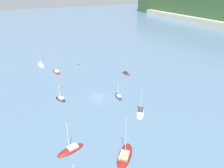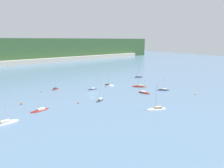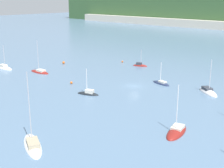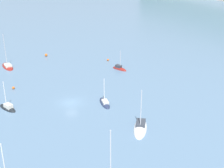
{
  "view_description": "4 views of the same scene",
  "coord_description": "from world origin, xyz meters",
  "px_view_note": "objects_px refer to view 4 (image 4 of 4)",
  "views": [
    {
      "loc": [
        62.65,
        -26.11,
        36.38
      ],
      "look_at": [
        -3.08,
        7.1,
        1.97
      ],
      "focal_mm": 35.0,
      "sensor_mm": 36.0,
      "label": 1
    },
    {
      "loc": [
        -46.16,
        -77.15,
        27.72
      ],
      "look_at": [
        16.0,
        3.63,
        1.89
      ],
      "focal_mm": 28.0,
      "sensor_mm": 36.0,
      "label": 2
    },
    {
      "loc": [
        46.08,
        -57.94,
        21.32
      ],
      "look_at": [
        1.09,
        -9.32,
        2.67
      ],
      "focal_mm": 50.0,
      "sensor_mm": 36.0,
      "label": 3
    },
    {
      "loc": [
        56.46,
        -20.02,
        29.31
      ],
      "look_at": [
        1.39,
        9.13,
        3.01
      ],
      "focal_mm": 50.0,
      "sensor_mm": 36.0,
      "label": 4
    }
  ],
  "objects_px": {
    "sailboat_8": "(140,128)",
    "mooring_buoy_4": "(46,55)",
    "sailboat_7": "(8,67)",
    "mooring_buoy_2": "(108,60)",
    "sailboat_1": "(8,108)",
    "sailboat_4": "(105,103)",
    "mooring_buoy_3": "(13,88)",
    "sailboat_6": "(119,69)"
  },
  "relations": [
    {
      "from": "sailboat_8",
      "to": "mooring_buoy_4",
      "type": "relative_size",
      "value": 10.36
    },
    {
      "from": "sailboat_1",
      "to": "sailboat_4",
      "type": "xyz_separation_m",
      "value": [
        7.15,
        18.51,
        -0.07
      ]
    },
    {
      "from": "sailboat_4",
      "to": "mooring_buoy_3",
      "type": "distance_m",
      "value": 22.73
    },
    {
      "from": "mooring_buoy_2",
      "to": "sailboat_7",
      "type": "bearing_deg",
      "value": -107.03
    },
    {
      "from": "sailboat_1",
      "to": "mooring_buoy_3",
      "type": "bearing_deg",
      "value": -39.06
    },
    {
      "from": "mooring_buoy_4",
      "to": "sailboat_4",
      "type": "bearing_deg",
      "value": 1.95
    },
    {
      "from": "sailboat_4",
      "to": "sailboat_6",
      "type": "distance_m",
      "value": 21.26
    },
    {
      "from": "sailboat_7",
      "to": "mooring_buoy_3",
      "type": "xyz_separation_m",
      "value": [
        16.26,
        -1.75,
        0.21
      ]
    },
    {
      "from": "sailboat_8",
      "to": "sailboat_1",
      "type": "bearing_deg",
      "value": -97.4
    },
    {
      "from": "sailboat_6",
      "to": "mooring_buoy_4",
      "type": "height_order",
      "value": "sailboat_6"
    },
    {
      "from": "sailboat_4",
      "to": "mooring_buoy_4",
      "type": "xyz_separation_m",
      "value": [
        -37.46,
        -1.27,
        0.34
      ]
    },
    {
      "from": "sailboat_7",
      "to": "mooring_buoy_2",
      "type": "bearing_deg",
      "value": -110.37
    },
    {
      "from": "sailboat_4",
      "to": "sailboat_7",
      "type": "distance_m",
      "value": 35.69
    },
    {
      "from": "sailboat_4",
      "to": "sailboat_8",
      "type": "xyz_separation_m",
      "value": [
        12.09,
        1.14,
        0.02
      ]
    },
    {
      "from": "sailboat_8",
      "to": "sailboat_4",
      "type": "bearing_deg",
      "value": -137.61
    },
    {
      "from": "sailboat_4",
      "to": "sailboat_8",
      "type": "bearing_deg",
      "value": -162.8
    },
    {
      "from": "mooring_buoy_2",
      "to": "sailboat_8",
      "type": "bearing_deg",
      "value": -18.52
    },
    {
      "from": "sailboat_6",
      "to": "sailboat_8",
      "type": "relative_size",
      "value": 0.69
    },
    {
      "from": "mooring_buoy_2",
      "to": "mooring_buoy_3",
      "type": "bearing_deg",
      "value": -74.58
    },
    {
      "from": "sailboat_8",
      "to": "mooring_buoy_3",
      "type": "bearing_deg",
      "value": -113.17
    },
    {
      "from": "sailboat_6",
      "to": "mooring_buoy_3",
      "type": "xyz_separation_m",
      "value": [
        0.12,
        -28.35,
        0.18
      ]
    },
    {
      "from": "sailboat_8",
      "to": "mooring_buoy_4",
      "type": "xyz_separation_m",
      "value": [
        -49.55,
        -2.42,
        0.32
      ]
    },
    {
      "from": "sailboat_4",
      "to": "sailboat_1",
      "type": "bearing_deg",
      "value": 80.69
    },
    {
      "from": "sailboat_7",
      "to": "mooring_buoy_4",
      "type": "height_order",
      "value": "sailboat_7"
    },
    {
      "from": "sailboat_6",
      "to": "mooring_buoy_3",
      "type": "distance_m",
      "value": 28.35
    },
    {
      "from": "sailboat_4",
      "to": "mooring_buoy_3",
      "type": "bearing_deg",
      "value": 54.42
    },
    {
      "from": "sailboat_7",
      "to": "mooring_buoy_4",
      "type": "relative_size",
      "value": 11.82
    },
    {
      "from": "sailboat_1",
      "to": "mooring_buoy_3",
      "type": "height_order",
      "value": "sailboat_1"
    },
    {
      "from": "sailboat_1",
      "to": "sailboat_7",
      "type": "xyz_separation_m",
      "value": [
        -25.84,
        4.88,
        -0.04
      ]
    },
    {
      "from": "sailboat_8",
      "to": "sailboat_6",
      "type": "bearing_deg",
      "value": -165.22
    },
    {
      "from": "mooring_buoy_2",
      "to": "sailboat_4",
      "type": "bearing_deg",
      "value": -28.62
    },
    {
      "from": "sailboat_4",
      "to": "mooring_buoy_2",
      "type": "xyz_separation_m",
      "value": [
        -24.68,
        13.47,
        0.22
      ]
    },
    {
      "from": "mooring_buoy_4",
      "to": "sailboat_1",
      "type": "bearing_deg",
      "value": -29.62
    },
    {
      "from": "sailboat_6",
      "to": "mooring_buoy_4",
      "type": "relative_size",
      "value": 7.14
    },
    {
      "from": "sailboat_1",
      "to": "sailboat_8",
      "type": "relative_size",
      "value": 0.75
    },
    {
      "from": "sailboat_4",
      "to": "mooring_buoy_2",
      "type": "relative_size",
      "value": 10.33
    },
    {
      "from": "sailboat_6",
      "to": "mooring_buoy_3",
      "type": "bearing_deg",
      "value": -110.23
    },
    {
      "from": "sailboat_1",
      "to": "mooring_buoy_2",
      "type": "bearing_deg",
      "value": -82.25
    },
    {
      "from": "sailboat_8",
      "to": "mooring_buoy_2",
      "type": "distance_m",
      "value": 38.79
    },
    {
      "from": "sailboat_1",
      "to": "mooring_buoy_4",
      "type": "distance_m",
      "value": 34.87
    },
    {
      "from": "sailboat_1",
      "to": "mooring_buoy_2",
      "type": "relative_size",
      "value": 10.79
    },
    {
      "from": "sailboat_1",
      "to": "mooring_buoy_3",
      "type": "distance_m",
      "value": 10.07
    }
  ]
}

